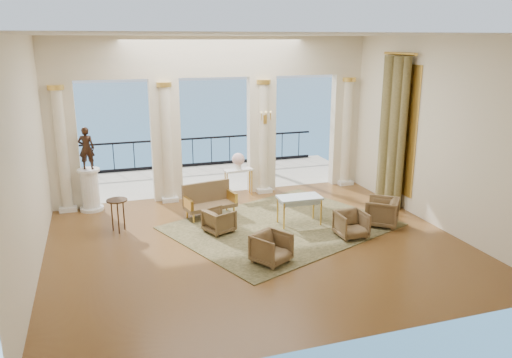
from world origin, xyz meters
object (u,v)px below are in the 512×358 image
object	(u,v)px
side_table	(117,204)
armchair_a	(271,247)
armchair_b	(351,223)
game_table	(299,199)
console_table	(238,174)
armchair_c	(382,211)
pedestal	(90,190)
settee	(209,200)
statue	(86,148)
armchair_d	(219,220)

from	to	relation	value
side_table	armchair_a	bearing A→B (deg)	-43.60
armchair_b	game_table	distance (m)	1.43
armchair_a	console_table	distance (m)	4.65
armchair_c	pedestal	size ratio (longest dim) A/B	0.67
armchair_b	settee	size ratio (longest dim) A/B	0.48
game_table	statue	size ratio (longest dim) A/B	0.96
game_table	console_table	bearing A→B (deg)	107.05
armchair_b	settee	distance (m)	3.69
armchair_b	armchair_d	distance (m)	3.07
armchair_a	game_table	world-z (taller)	game_table
pedestal	statue	distance (m)	1.15
armchair_c	armchair_d	distance (m)	3.97
statue	side_table	size ratio (longest dim) A/B	1.40
armchair_c	statue	distance (m)	7.67
pedestal	side_table	bearing A→B (deg)	-71.46
armchair_b	armchair_d	size ratio (longest dim) A/B	1.07
armchair_b	statue	bearing A→B (deg)	145.24
armchair_a	statue	size ratio (longest dim) A/B	0.62
settee	side_table	world-z (taller)	settee
statue	settee	bearing A→B (deg)	165.40
armchair_a	statue	bearing A→B (deg)	96.10
armchair_b	pedestal	distance (m)	6.85
statue	pedestal	bearing A→B (deg)	-0.00
armchair_b	console_table	world-z (taller)	console_table
pedestal	armchair_b	bearing A→B (deg)	-33.86
pedestal	console_table	xyz separation A→B (m)	(4.10, 0.05, 0.11)
game_table	statue	bearing A→B (deg)	152.54
pedestal	console_table	bearing A→B (deg)	0.70
armchair_a	side_table	world-z (taller)	side_table
armchair_d	side_table	world-z (taller)	side_table
armchair_b	armchair_a	bearing A→B (deg)	-162.69
game_table	armchair_d	bearing A→B (deg)	178.72
settee	statue	size ratio (longest dim) A/B	1.26
armchair_d	armchair_b	bearing A→B (deg)	-136.30
settee	game_table	xyz separation A→B (m)	(1.97, -1.29, 0.21)
statue	console_table	size ratio (longest dim) A/B	1.29
pedestal	side_table	size ratio (longest dim) A/B	1.43
settee	side_table	size ratio (longest dim) A/B	1.77
armchair_c	statue	bearing A→B (deg)	-77.98
armchair_d	armchair_a	bearing A→B (deg)	174.51
armchair_c	console_table	distance (m)	4.35
armchair_b	game_table	bearing A→B (deg)	125.67
pedestal	side_table	world-z (taller)	pedestal
game_table	armchair_c	bearing A→B (deg)	-18.15
armchair_a	side_table	bearing A→B (deg)	105.06
game_table	console_table	distance (m)	2.85
statue	side_table	bearing A→B (deg)	120.00
armchair_b	armchair_c	world-z (taller)	armchair_c
armchair_d	armchair_c	bearing A→B (deg)	-124.31
statue	console_table	xyz separation A→B (m)	(4.10, 0.05, -1.04)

